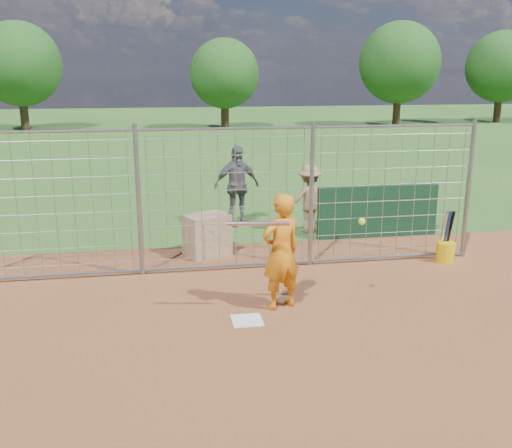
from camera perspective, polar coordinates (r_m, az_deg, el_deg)
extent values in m
plane|color=#2D591E|center=(8.37, -1.12, -9.13)|extent=(100.00, 100.00, 0.00)
plane|color=brown|center=(5.81, 3.64, -21.09)|extent=(18.00, 18.00, 0.00)
cube|color=silver|center=(8.19, -0.90, -9.63)|extent=(0.43, 0.43, 0.02)
cube|color=#11381E|center=(12.38, 12.05, 1.25)|extent=(2.60, 0.20, 1.10)
imported|color=orange|center=(8.34, 2.51, -2.81)|extent=(0.75, 0.63, 1.75)
imported|color=#57575C|center=(12.96, -1.95, 3.86)|extent=(1.15, 0.70, 1.84)
imported|color=#8E6F4D|center=(12.46, 5.34, 2.53)|extent=(1.05, 0.72, 1.49)
cube|color=tan|center=(10.92, -4.92, -1.12)|extent=(0.96, 0.84, 0.80)
cylinder|color=silver|center=(7.81, 0.25, 0.04)|extent=(0.86, 0.20, 0.06)
sphere|color=#C5FF1A|center=(8.38, 10.54, 0.24)|extent=(0.10, 0.10, 0.10)
cylinder|color=#E1B50B|center=(11.11, 18.41, -2.69)|extent=(0.34, 0.34, 0.38)
cylinder|color=silver|center=(11.03, 18.22, -0.85)|extent=(0.06, 0.23, 0.84)
cylinder|color=navy|center=(11.07, 18.54, -0.83)|extent=(0.08, 0.17, 0.85)
cylinder|color=black|center=(11.09, 18.76, -0.82)|extent=(0.11, 0.21, 0.85)
cylinder|color=gray|center=(9.80, -11.65, 2.18)|extent=(0.08, 0.08, 2.60)
cylinder|color=gray|center=(10.13, 5.56, 2.85)|extent=(0.08, 0.08, 2.60)
cylinder|color=gray|center=(11.29, 20.45, 3.22)|extent=(0.08, 0.08, 2.60)
cylinder|color=gray|center=(9.67, -2.99, 9.51)|extent=(9.00, 0.05, 0.05)
cylinder|color=gray|center=(10.19, -2.81, -4.17)|extent=(9.00, 0.05, 0.05)
cube|color=gray|center=(9.86, -2.89, 2.27)|extent=(9.00, 0.02, 2.50)
cylinder|color=#3F2B19|center=(37.46, -22.21, 10.62)|extent=(0.50, 0.50, 2.52)
sphere|color=#26561E|center=(37.40, -22.61, 14.56)|extent=(4.90, 4.90, 4.90)
cylinder|color=#3F2B19|center=(35.87, -3.13, 11.25)|extent=(0.50, 0.50, 2.16)
sphere|color=#26561E|center=(35.79, -3.18, 14.79)|extent=(4.20, 4.20, 4.20)
cylinder|color=#3F2B19|center=(38.24, 13.91, 11.40)|extent=(0.50, 0.50, 2.59)
sphere|color=#26561E|center=(38.18, 14.16, 15.38)|extent=(5.04, 5.04, 5.04)
cylinder|color=#3F2B19|center=(43.31, 23.04, 10.94)|extent=(0.50, 0.50, 2.45)
sphere|color=#26561E|center=(43.26, 23.39, 14.25)|extent=(4.76, 4.76, 4.76)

